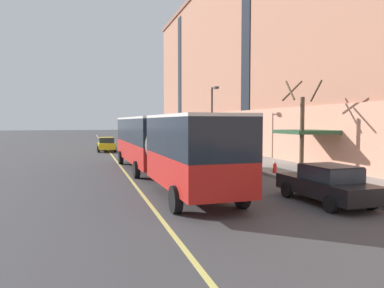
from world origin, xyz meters
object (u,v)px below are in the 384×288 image
(parked_car_red_5, at_px, (193,149))
(parked_car_green_6, at_px, (153,139))
(parked_car_black_0, at_px, (327,184))
(parked_car_green_3, at_px, (163,141))
(taxi_cab, at_px, (106,144))
(fire_hydrant, at_px, (275,167))
(street_lamp, at_px, (213,113))
(city_bus, at_px, (160,142))
(parked_car_red_1, at_px, (228,158))
(street_tree_mid_block, at_px, (301,125))
(parked_car_black_4, at_px, (175,144))

(parked_car_red_5, xyz_separation_m, parked_car_green_6, (-0.04, 20.81, 0.00))
(parked_car_black_0, relative_size, parked_car_red_5, 1.07)
(parked_car_green_3, xyz_separation_m, taxi_cab, (-7.34, -4.87, 0.00))
(fire_hydrant, bearing_deg, street_lamp, 89.52)
(parked_car_green_3, height_order, parked_car_green_6, same)
(taxi_cab, relative_size, fire_hydrant, 6.30)
(city_bus, distance_m, fire_hydrant, 7.16)
(parked_car_red_1, bearing_deg, parked_car_red_5, 90.02)
(parked_car_black_0, height_order, parked_car_red_5, same)
(parked_car_black_0, bearing_deg, parked_car_green_6, 90.05)
(parked_car_green_3, height_order, street_tree_mid_block, street_tree_mid_block)
(parked_car_red_5, relative_size, fire_hydrant, 6.16)
(city_bus, height_order, fire_hydrant, city_bus)
(city_bus, relative_size, parked_car_green_6, 4.29)
(parked_car_black_0, relative_size, street_tree_mid_block, 0.82)
(parked_car_red_5, height_order, street_tree_mid_block, street_tree_mid_block)
(parked_car_black_0, xyz_separation_m, parked_car_green_6, (-0.03, 40.25, -0.00))
(parked_car_red_5, relative_size, street_lamp, 0.71)
(taxi_cab, height_order, fire_hydrant, taxi_cab)
(parked_car_red_1, distance_m, parked_car_red_5, 8.64)
(parked_car_red_5, distance_m, taxi_cab, 12.10)
(taxi_cab, bearing_deg, fire_hydrant, -67.62)
(parked_car_red_1, height_order, parked_car_green_3, same)
(parked_car_green_6, height_order, fire_hydrant, parked_car_green_6)
(parked_car_black_4, bearing_deg, fire_hydrant, -85.00)
(parked_car_green_3, bearing_deg, taxi_cab, -146.43)
(parked_car_black_4, xyz_separation_m, street_tree_mid_block, (3.61, -19.24, 2.27))
(parked_car_green_3, distance_m, street_lamp, 15.06)
(taxi_cab, height_order, street_lamp, street_lamp)
(parked_car_black_0, relative_size, parked_car_green_3, 1.08)
(city_bus, xyz_separation_m, parked_car_green_6, (5.13, 31.90, -1.29))
(street_tree_mid_block, bearing_deg, street_lamp, 98.79)
(street_lamp, bearing_deg, fire_hydrant, -90.48)
(street_lamp, bearing_deg, city_bus, -122.31)
(parked_car_red_1, bearing_deg, parked_car_green_6, 90.08)
(parked_car_red_1, xyz_separation_m, parked_car_black_4, (0.08, 16.23, -0.00))
(parked_car_black_0, xyz_separation_m, parked_car_green_3, (0.22, 34.10, -0.00))
(parked_car_black_4, bearing_deg, city_bus, -105.69)
(parked_car_green_6, height_order, taxi_cab, same)
(parked_car_red_1, bearing_deg, city_bus, -154.61)
(street_lamp, height_order, fire_hydrant, street_lamp)
(parked_car_black_4, xyz_separation_m, fire_hydrant, (1.70, -19.42, -0.29))
(parked_car_black_0, xyz_separation_m, street_lamp, (1.88, 19.49, 3.25))
(parked_car_black_0, relative_size, street_lamp, 0.76)
(parked_car_green_3, bearing_deg, parked_car_red_1, -90.51)
(parked_car_green_3, height_order, parked_car_red_5, same)
(fire_hydrant, bearing_deg, parked_car_red_1, 119.10)
(parked_car_red_1, height_order, fire_hydrant, parked_car_red_1)
(street_tree_mid_block, bearing_deg, taxi_cab, 116.76)
(city_bus, relative_size, taxi_cab, 4.35)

